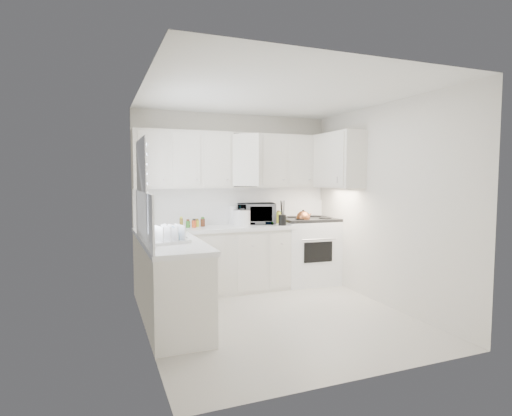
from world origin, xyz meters
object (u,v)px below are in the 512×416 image
tea_kettle (303,217)px  rice_cooker (242,216)px  microwave (256,211)px  dish_rack (169,233)px  stove (308,241)px  utensil_crock (282,213)px

tea_kettle → rice_cooker: bearing=170.5°
microwave → dish_rack: 2.03m
stove → utensil_crock: 0.76m
stove → microwave: (-0.83, 0.14, 0.49)m
tea_kettle → dish_rack: tea_kettle is taller
microwave → utensil_crock: (0.28, -0.34, -0.00)m
tea_kettle → utensil_crock: bearing=-169.9°
stove → utensil_crock: size_ratio=3.47×
tea_kettle → utensil_crock: (-0.37, -0.04, 0.08)m
stove → tea_kettle: size_ratio=5.03×
tea_kettle → utensil_crock: 0.38m
tea_kettle → dish_rack: size_ratio=0.65×
tea_kettle → rice_cooker: 0.93m
dish_rack → tea_kettle: bearing=13.3°
tea_kettle → rice_cooker: size_ratio=1.00×
utensil_crock → tea_kettle: bearing=6.5°
rice_cooker → microwave: bearing=-0.3°
stove → tea_kettle: stove is taller
stove → microwave: 0.97m
stove → tea_kettle: (-0.18, -0.16, 0.41)m
tea_kettle → rice_cooker: (-0.91, 0.21, 0.02)m
microwave → rice_cooker: size_ratio=2.18×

